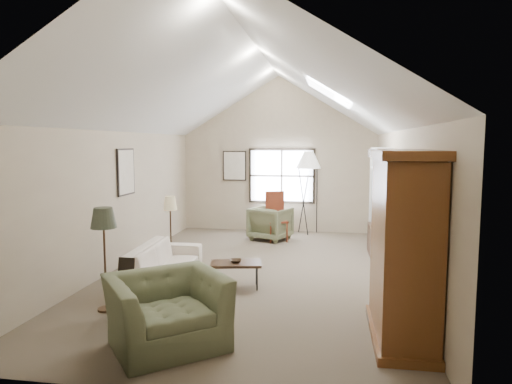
# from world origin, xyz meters

# --- Properties ---
(room_shell) EXTENTS (5.01, 8.01, 4.00)m
(room_shell) POSITION_xyz_m (0.00, 0.00, 3.21)
(room_shell) COLOR brown
(room_shell) RESTS_ON ground
(window) EXTENTS (1.72, 0.08, 1.42)m
(window) POSITION_xyz_m (0.10, 3.96, 1.45)
(window) COLOR black
(window) RESTS_ON room_shell
(skylight) EXTENTS (0.80, 1.20, 0.52)m
(skylight) POSITION_xyz_m (1.30, 0.90, 3.22)
(skylight) COLOR white
(skylight) RESTS_ON room_shell
(wall_art) EXTENTS (1.97, 3.71, 0.88)m
(wall_art) POSITION_xyz_m (-1.88, 1.94, 1.73)
(wall_art) COLOR black
(wall_art) RESTS_ON room_shell
(armoire) EXTENTS (0.60, 1.50, 2.20)m
(armoire) POSITION_xyz_m (2.18, -2.40, 1.10)
(armoire) COLOR brown
(armoire) RESTS_ON ground
(tv_alcove) EXTENTS (0.32, 1.30, 2.10)m
(tv_alcove) POSITION_xyz_m (2.34, 1.60, 1.15)
(tv_alcove) COLOR white
(tv_alcove) RESTS_ON ground
(media_console) EXTENTS (0.34, 1.18, 0.60)m
(media_console) POSITION_xyz_m (2.32, 1.60, 0.30)
(media_console) COLOR #382316
(media_console) RESTS_ON ground
(tv_panel) EXTENTS (0.05, 0.90, 0.55)m
(tv_panel) POSITION_xyz_m (2.32, 1.60, 0.92)
(tv_panel) COLOR black
(tv_panel) RESTS_ON media_console
(sofa) EXTENTS (0.91, 2.12, 0.61)m
(sofa) POSITION_xyz_m (-1.37, -0.72, 0.30)
(sofa) COLOR white
(sofa) RESTS_ON ground
(armchair_near) EXTENTS (1.64, 1.61, 0.80)m
(armchair_near) POSITION_xyz_m (-0.46, -3.03, 0.40)
(armchair_near) COLOR #555E42
(armchair_near) RESTS_ON ground
(armchair_far) EXTENTS (1.10, 1.11, 0.78)m
(armchair_far) POSITION_xyz_m (-0.05, 2.85, 0.39)
(armchair_far) COLOR #5E6648
(armchair_far) RESTS_ON ground
(coffee_table) EXTENTS (0.87, 0.59, 0.41)m
(coffee_table) POSITION_xyz_m (-0.12, -0.87, 0.20)
(coffee_table) COLOR #3C2A18
(coffee_table) RESTS_ON ground
(bowl) EXTENTS (0.23, 0.23, 0.05)m
(bowl) POSITION_xyz_m (-0.12, -0.87, 0.43)
(bowl) COLOR #3C2B18
(bowl) RESTS_ON coffee_table
(side_table) EXTENTS (0.54, 0.54, 0.52)m
(side_table) POSITION_xyz_m (-1.27, -2.32, 0.26)
(side_table) COLOR #3D2519
(side_table) RESTS_ON ground
(side_chair) EXTENTS (0.58, 0.58, 1.16)m
(side_chair) POSITION_xyz_m (0.12, 2.70, 0.58)
(side_chair) COLOR maroon
(side_chair) RESTS_ON ground
(tripod_lamp) EXTENTS (0.65, 0.65, 2.13)m
(tripod_lamp) POSITION_xyz_m (0.80, 3.70, 1.06)
(tripod_lamp) COLOR white
(tripod_lamp) RESTS_ON ground
(dark_lamp) EXTENTS (0.36, 0.36, 1.45)m
(dark_lamp) POSITION_xyz_m (-1.67, -2.12, 0.73)
(dark_lamp) COLOR #272B1E
(dark_lamp) RESTS_ON ground
(tan_lamp) EXTENTS (0.27, 0.27, 1.31)m
(tan_lamp) POSITION_xyz_m (-1.67, 0.48, 0.65)
(tan_lamp) COLOR tan
(tan_lamp) RESTS_ON ground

